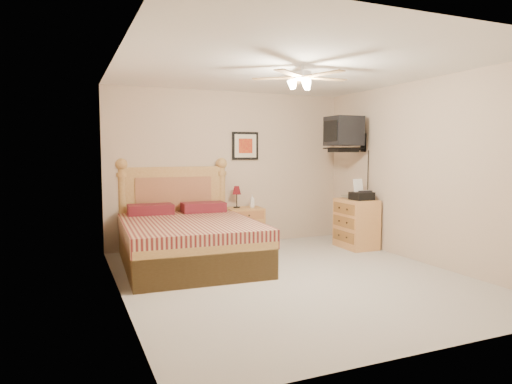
# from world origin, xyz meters

# --- Properties ---
(floor) EXTENTS (4.50, 4.50, 0.00)m
(floor) POSITION_xyz_m (0.00, 0.00, 0.00)
(floor) COLOR #ADA69C
(floor) RESTS_ON ground
(ceiling) EXTENTS (4.00, 4.50, 0.04)m
(ceiling) POSITION_xyz_m (0.00, 0.00, 2.50)
(ceiling) COLOR white
(ceiling) RESTS_ON ground
(wall_back) EXTENTS (4.00, 0.04, 2.50)m
(wall_back) POSITION_xyz_m (0.00, 2.25, 1.25)
(wall_back) COLOR #C3AA8F
(wall_back) RESTS_ON ground
(wall_front) EXTENTS (4.00, 0.04, 2.50)m
(wall_front) POSITION_xyz_m (0.00, -2.25, 1.25)
(wall_front) COLOR #C3AA8F
(wall_front) RESTS_ON ground
(wall_left) EXTENTS (0.04, 4.50, 2.50)m
(wall_left) POSITION_xyz_m (-2.00, 0.00, 1.25)
(wall_left) COLOR #C3AA8F
(wall_left) RESTS_ON ground
(wall_right) EXTENTS (0.04, 4.50, 2.50)m
(wall_right) POSITION_xyz_m (2.00, 0.00, 1.25)
(wall_right) COLOR #C3AA8F
(wall_right) RESTS_ON ground
(bed) EXTENTS (1.79, 2.29, 1.43)m
(bed) POSITION_xyz_m (-0.99, 1.12, 0.72)
(bed) COLOR #B07E41
(bed) RESTS_ON ground
(nightstand) EXTENTS (0.59, 0.45, 0.62)m
(nightstand) POSITION_xyz_m (0.17, 2.00, 0.31)
(nightstand) COLOR olive
(nightstand) RESTS_ON ground
(table_lamp) EXTENTS (0.25, 0.25, 0.35)m
(table_lamp) POSITION_xyz_m (0.06, 2.07, 0.79)
(table_lamp) COLOR #52070C
(table_lamp) RESTS_ON nightstand
(lotion_bottle) EXTENTS (0.09, 0.09, 0.21)m
(lotion_bottle) POSITION_xyz_m (0.30, 2.01, 0.72)
(lotion_bottle) COLOR white
(lotion_bottle) RESTS_ON nightstand
(framed_picture) EXTENTS (0.46, 0.04, 0.46)m
(framed_picture) POSITION_xyz_m (0.27, 2.23, 1.62)
(framed_picture) COLOR black
(framed_picture) RESTS_ON wall_back
(dresser) EXTENTS (0.47, 0.67, 0.78)m
(dresser) POSITION_xyz_m (1.73, 1.14, 0.39)
(dresser) COLOR #C67D48
(dresser) RESTS_ON ground
(fax_machine) EXTENTS (0.30, 0.32, 0.32)m
(fax_machine) POSITION_xyz_m (1.74, 1.03, 0.94)
(fax_machine) COLOR black
(fax_machine) RESTS_ON dresser
(magazine_lower) EXTENTS (0.20, 0.27, 0.02)m
(magazine_lower) POSITION_xyz_m (1.66, 1.37, 0.79)
(magazine_lower) COLOR #AAA08C
(magazine_lower) RESTS_ON dresser
(magazine_upper) EXTENTS (0.22, 0.27, 0.02)m
(magazine_upper) POSITION_xyz_m (1.68, 1.37, 0.81)
(magazine_upper) COLOR gray
(magazine_upper) RESTS_ON magazine_lower
(wall_tv) EXTENTS (0.56, 0.46, 0.58)m
(wall_tv) POSITION_xyz_m (1.75, 1.34, 1.81)
(wall_tv) COLOR black
(wall_tv) RESTS_ON wall_right
(ceiling_fan) EXTENTS (1.14, 1.14, 0.28)m
(ceiling_fan) POSITION_xyz_m (0.00, -0.20, 2.36)
(ceiling_fan) COLOR white
(ceiling_fan) RESTS_ON ceiling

